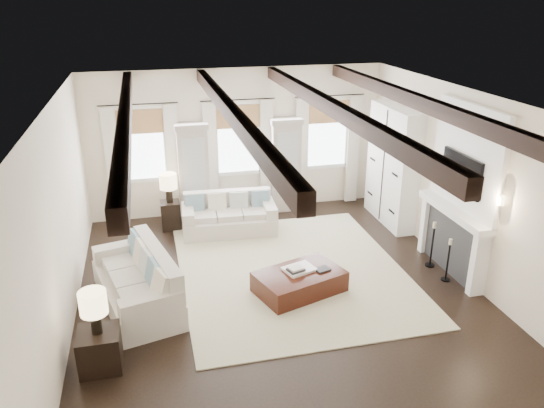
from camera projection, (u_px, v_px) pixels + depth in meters
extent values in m
plane|color=black|center=(280.00, 292.00, 8.84)|extent=(7.50, 7.50, 0.00)
cube|color=white|center=(238.00, 142.00, 11.64)|extent=(6.50, 0.04, 3.20)
cube|color=white|center=(382.00, 349.00, 4.87)|extent=(6.50, 0.04, 3.20)
cube|color=white|center=(60.00, 223.00, 7.54)|extent=(0.04, 7.50, 3.20)
cube|color=white|center=(466.00, 186.00, 8.96)|extent=(0.04, 7.50, 3.20)
cube|color=white|center=(281.00, 100.00, 7.66)|extent=(6.50, 7.50, 0.04)
cube|color=black|center=(125.00, 116.00, 7.22)|extent=(0.16, 7.40, 0.22)
cube|color=black|center=(230.00, 111.00, 7.54)|extent=(0.16, 7.40, 0.22)
cube|color=black|center=(330.00, 106.00, 7.87)|extent=(0.16, 7.40, 0.22)
cube|color=black|center=(419.00, 102.00, 8.18)|extent=(0.16, 7.40, 0.22)
cube|color=white|center=(142.00, 146.00, 11.14)|extent=(0.90, 0.03, 1.45)
cube|color=#A77748|center=(140.00, 122.00, 10.89)|extent=(0.94, 0.04, 0.50)
cube|color=silver|center=(113.00, 167.00, 11.06)|extent=(0.28, 0.08, 2.50)
cube|color=silver|center=(173.00, 162.00, 11.33)|extent=(0.28, 0.08, 2.50)
cylinder|color=black|center=(138.00, 104.00, 10.71)|extent=(1.60, 0.02, 0.02)
cube|color=white|center=(238.00, 140.00, 11.59)|extent=(0.90, 0.03, 1.45)
cube|color=#A77748|center=(238.00, 117.00, 11.34)|extent=(0.94, 0.04, 0.50)
cube|color=silver|center=(211.00, 160.00, 11.50)|extent=(0.28, 0.08, 2.50)
cube|color=silver|center=(267.00, 156.00, 11.78)|extent=(0.28, 0.08, 2.50)
cylinder|color=black|center=(238.00, 100.00, 11.16)|extent=(1.60, 0.02, 0.02)
cube|color=white|center=(327.00, 134.00, 12.04)|extent=(0.90, 0.03, 1.45)
cube|color=#A77748|center=(329.00, 112.00, 11.79)|extent=(0.94, 0.04, 0.50)
cube|color=silver|center=(302.00, 154.00, 11.95)|extent=(0.28, 0.08, 2.50)
cube|color=silver|center=(353.00, 150.00, 12.23)|extent=(0.28, 0.08, 2.50)
cylinder|color=black|center=(330.00, 96.00, 11.61)|extent=(1.60, 0.02, 0.02)
cube|color=#B2A89E|center=(193.00, 174.00, 11.43)|extent=(0.64, 0.38, 2.00)
cube|color=#B2B7BA|center=(194.00, 171.00, 11.20)|extent=(0.48, 0.02, 1.40)
cube|color=#B2A89E|center=(191.00, 126.00, 11.04)|extent=(0.70, 0.42, 0.12)
cube|color=#B2A89E|center=(285.00, 167.00, 11.88)|extent=(0.64, 0.38, 2.00)
cube|color=#B2B7BA|center=(288.00, 164.00, 11.65)|extent=(0.48, 0.02, 1.40)
cube|color=#B2A89E|center=(286.00, 121.00, 11.49)|extent=(0.70, 0.42, 0.12)
cube|color=#262628|center=(453.00, 243.00, 9.33)|extent=(0.18, 1.50, 1.10)
cube|color=black|center=(451.00, 251.00, 9.38)|extent=(0.10, 0.90, 0.70)
cube|color=white|center=(479.00, 265.00, 8.58)|extent=(0.26, 0.14, 1.10)
cube|color=white|center=(428.00, 225.00, 10.06)|extent=(0.26, 0.14, 1.10)
cube|color=white|center=(454.00, 211.00, 9.09)|extent=(0.32, 1.90, 0.12)
cube|color=white|center=(468.00, 158.00, 8.77)|extent=(0.10, 1.90, 1.80)
cube|color=black|center=(462.00, 173.00, 8.84)|extent=(0.07, 1.10, 0.64)
cylinder|color=#FFD899|center=(501.00, 201.00, 7.94)|extent=(0.10, 0.10, 0.14)
cube|color=silver|center=(392.00, 166.00, 11.17)|extent=(0.40, 1.70, 2.50)
cube|color=black|center=(383.00, 167.00, 11.12)|extent=(0.01, 0.02, 2.40)
cube|color=#BFB996|center=(292.00, 271.00, 9.47)|extent=(3.90, 4.57, 0.02)
cube|color=beige|center=(229.00, 224.00, 10.98)|extent=(1.96, 0.98, 0.36)
cube|color=beige|center=(227.00, 200.00, 11.13)|extent=(1.82, 0.32, 0.45)
cube|color=beige|center=(188.00, 214.00, 10.73)|extent=(0.29, 0.83, 0.24)
cube|color=beige|center=(269.00, 208.00, 11.00)|extent=(0.29, 0.83, 0.24)
cube|color=beige|center=(203.00, 216.00, 10.76)|extent=(0.54, 0.58, 0.13)
cube|color=beige|center=(229.00, 214.00, 10.84)|extent=(0.54, 0.58, 0.13)
cube|color=beige|center=(255.00, 213.00, 10.93)|extent=(0.54, 0.58, 0.13)
cube|color=slate|center=(195.00, 204.00, 10.87)|extent=(0.39, 0.22, 0.40)
cube|color=silver|center=(217.00, 202.00, 10.94)|extent=(0.39, 0.22, 0.40)
cube|color=beige|center=(239.00, 201.00, 11.01)|extent=(0.39, 0.22, 0.40)
cube|color=slate|center=(260.00, 200.00, 11.09)|extent=(0.39, 0.22, 0.40)
cube|color=beige|center=(137.00, 294.00, 8.41)|extent=(1.45, 2.31, 0.41)
cube|color=beige|center=(158.00, 263.00, 8.40)|extent=(0.71, 2.03, 0.51)
cube|color=beige|center=(121.00, 251.00, 9.06)|extent=(0.95, 0.48, 0.26)
cube|color=beige|center=(152.00, 304.00, 7.52)|extent=(0.95, 0.48, 0.26)
cube|color=beige|center=(123.00, 263.00, 8.77)|extent=(0.73, 0.70, 0.14)
cube|color=beige|center=(132.00, 279.00, 8.29)|extent=(0.73, 0.70, 0.14)
cube|color=beige|center=(142.00, 297.00, 7.80)|extent=(0.73, 0.70, 0.14)
cube|color=slate|center=(135.00, 245.00, 8.94)|extent=(0.32, 0.47, 0.44)
cube|color=silver|center=(140.00, 254.00, 8.63)|extent=(0.32, 0.47, 0.44)
cube|color=beige|center=(147.00, 264.00, 8.32)|extent=(0.32, 0.47, 0.44)
cube|color=slate|center=(153.00, 274.00, 8.00)|extent=(0.32, 0.47, 0.44)
cube|color=silver|center=(161.00, 286.00, 7.69)|extent=(0.32, 0.47, 0.44)
cube|color=black|center=(299.00, 282.00, 8.78)|extent=(1.60, 1.27, 0.37)
cube|color=white|center=(299.00, 269.00, 8.78)|extent=(0.59, 0.52, 0.04)
cube|color=#262628|center=(296.00, 270.00, 8.68)|extent=(0.31, 0.27, 0.04)
cube|color=beige|center=(296.00, 268.00, 8.65)|extent=(0.26, 0.23, 0.03)
cube|color=#262628|center=(322.00, 269.00, 8.78)|extent=(0.28, 0.25, 0.03)
cube|color=black|center=(100.00, 350.00, 6.98)|extent=(0.54, 0.54, 0.54)
cylinder|color=black|center=(96.00, 323.00, 6.83)|extent=(0.14, 0.14, 0.30)
cylinder|color=#F9D89E|center=(93.00, 303.00, 6.71)|extent=(0.35, 0.35, 0.31)
cube|color=black|center=(171.00, 215.00, 11.14)|extent=(0.40, 0.40, 0.60)
cylinder|color=black|center=(169.00, 195.00, 10.97)|extent=(0.14, 0.14, 0.30)
cylinder|color=#F9D89E|center=(168.00, 181.00, 10.86)|extent=(0.36, 0.36, 0.32)
cylinder|color=black|center=(445.00, 279.00, 9.21)|extent=(0.16, 0.16, 0.02)
cylinder|color=black|center=(448.00, 262.00, 9.09)|extent=(0.03, 0.03, 0.70)
cylinder|color=beige|center=(451.00, 242.00, 8.94)|extent=(0.06, 0.06, 0.10)
cylinder|color=black|center=(430.00, 265.00, 9.70)|extent=(0.18, 0.18, 0.02)
cylinder|color=black|center=(432.00, 247.00, 9.56)|extent=(0.03, 0.03, 0.77)
cylinder|color=beige|center=(435.00, 225.00, 9.40)|extent=(0.07, 0.07, 0.11)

